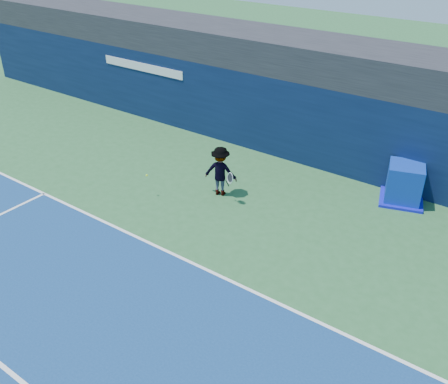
{
  "coord_description": "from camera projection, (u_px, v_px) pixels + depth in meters",
  "views": [
    {
      "loc": [
        8.3,
        -5.11,
        8.25
      ],
      "look_at": [
        0.8,
        5.2,
        1.0
      ],
      "focal_mm": 40.0,
      "sensor_mm": 36.0,
      "label": 1
    }
  ],
  "objects": [
    {
      "name": "baseline",
      "position": [
        155.0,
        246.0,
        14.02
      ],
      "size": [
        24.0,
        0.1,
        0.01
      ],
      "primitive_type": "cube",
      "color": "white",
      "rests_on": "ground"
    },
    {
      "name": "back_wall_assembly",
      "position": [
        290.0,
        117.0,
        18.56
      ],
      "size": [
        36.0,
        1.03,
        3.0
      ],
      "color": "#091736",
      "rests_on": "ground"
    },
    {
      "name": "stadium_band",
      "position": [
        307.0,
        55.0,
        18.22
      ],
      "size": [
        36.0,
        3.0,
        1.2
      ],
      "primitive_type": "cube",
      "color": "#222127",
      "rests_on": "back_wall_assembly"
    },
    {
      "name": "tennis_ball",
      "position": [
        147.0,
        175.0,
        16.09
      ],
      "size": [
        0.07,
        0.07,
        0.07
      ],
      "color": "#C8F61B",
      "rests_on": "ground"
    },
    {
      "name": "tennis_player",
      "position": [
        221.0,
        171.0,
        16.18
      ],
      "size": [
        1.36,
        0.94,
        1.68
      ],
      "color": "white",
      "rests_on": "ground"
    },
    {
      "name": "ground",
      "position": [
        69.0,
        305.0,
        11.91
      ],
      "size": [
        80.0,
        80.0,
        0.0
      ],
      "primitive_type": "plane",
      "color": "#2B6032",
      "rests_on": "ground"
    },
    {
      "name": "equipment_cart",
      "position": [
        404.0,
        185.0,
        15.91
      ],
      "size": [
        1.68,
        1.68,
        1.29
      ],
      "color": "#0B2B9D",
      "rests_on": "ground"
    }
  ]
}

